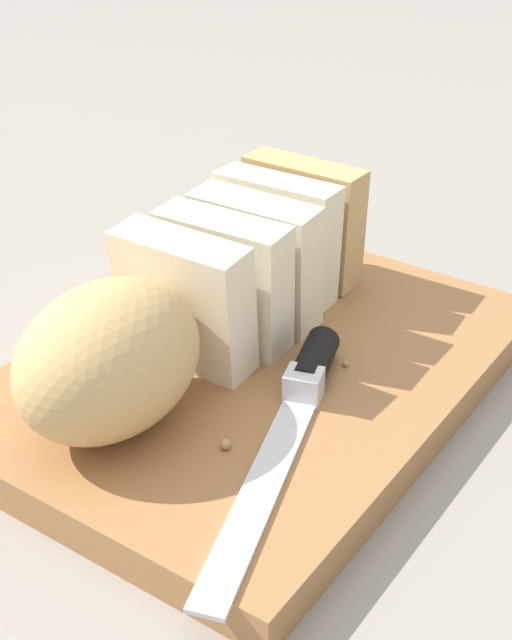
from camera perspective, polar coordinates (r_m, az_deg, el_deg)
The scene contains 6 objects.
ground_plane at distance 0.64m, azimuth -0.00°, elevation -4.27°, with size 3.00×3.00×0.00m, color gray.
cutting_board at distance 0.64m, azimuth -0.00°, elevation -3.32°, with size 0.36×0.27×0.03m, color #9E6B3D.
bread_loaf at distance 0.61m, azimuth -3.88°, elevation 1.25°, with size 0.31×0.11×0.09m.
bread_knife at distance 0.58m, azimuth 2.72°, elevation -4.51°, with size 0.23×0.10×0.02m.
crumb_near_knife at distance 0.55m, azimuth -1.85°, elevation -7.56°, with size 0.01×0.01×0.01m, color tan.
crumb_near_loaf at distance 0.62m, azimuth 5.47°, elevation -2.66°, with size 0.00×0.00×0.00m, color tan.
Camera 1 is at (-0.43, -0.31, 0.37)m, focal length 52.66 mm.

